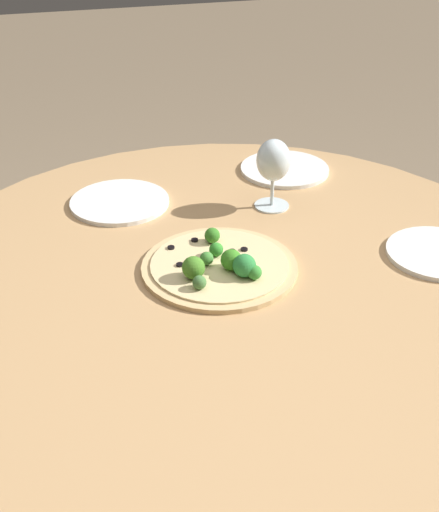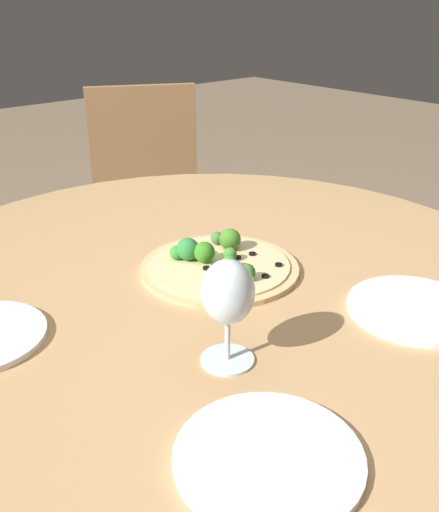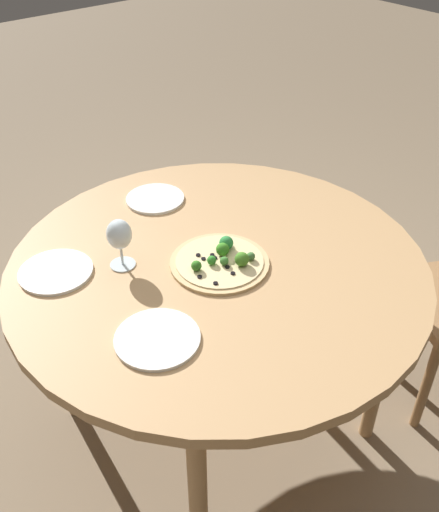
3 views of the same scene
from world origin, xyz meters
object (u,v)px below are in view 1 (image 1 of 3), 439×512
(pizza, at_px, (220,265))
(wine_glass, at_px, (273,162))
(plate_side, at_px, (120,202))
(plate_near, at_px, (285,169))
(plate_far, at_px, (438,253))

(pizza, bearing_deg, wine_glass, 141.60)
(plate_side, bearing_deg, wine_glass, 72.80)
(plate_near, bearing_deg, plate_side, -80.30)
(wine_glass, height_order, plate_far, wine_glass)
(pizza, bearing_deg, plate_far, 82.33)
(wine_glass, relative_size, plate_near, 0.73)
(plate_near, xyz_separation_m, plate_far, (0.46, 0.16, 0.00))
(wine_glass, bearing_deg, pizza, -38.40)
(plate_near, bearing_deg, plate_far, 18.72)
(pizza, distance_m, wine_glass, 0.31)
(wine_glass, relative_size, plate_far, 0.77)
(pizza, height_order, plate_side, pizza)
(wine_glass, relative_size, plate_side, 0.71)
(pizza, xyz_separation_m, plate_side, (-0.33, -0.14, -0.01))
(plate_near, distance_m, plate_side, 0.42)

